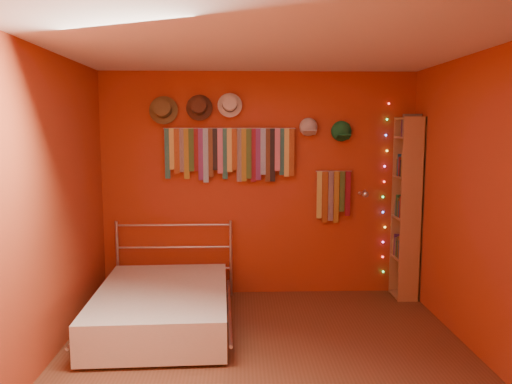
{
  "coord_description": "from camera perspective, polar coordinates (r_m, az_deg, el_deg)",
  "views": [
    {
      "loc": [
        -0.22,
        -3.82,
        1.87
      ],
      "look_at": [
        -0.06,
        0.9,
        1.27
      ],
      "focal_mm": 35.0,
      "sensor_mm": 36.0,
      "label": 1
    }
  ],
  "objects": [
    {
      "name": "fedora_brown",
      "position": [
        5.5,
        -6.53,
        9.65
      ],
      "size": [
        0.29,
        0.16,
        0.28
      ],
      "rotation": [
        1.36,
        0.0,
        0.0
      ],
      "color": "#462719",
      "rests_on": "back_wall"
    },
    {
      "name": "fairy_lights",
      "position": [
        5.81,
        14.5,
        0.29
      ],
      "size": [
        0.06,
        0.02,
        1.93
      ],
      "color": "#FF3333",
      "rests_on": "back_wall"
    },
    {
      "name": "small_tie_rack",
      "position": [
        5.65,
        8.81,
        -0.24
      ],
      "size": [
        0.4,
        0.03,
        0.59
      ],
      "color": "silver",
      "rests_on": "back_wall"
    },
    {
      "name": "tie_rack",
      "position": [
        5.51,
        -2.92,
        4.62
      ],
      "size": [
        1.45,
        0.03,
        0.6
      ],
      "color": "silver",
      "rests_on": "back_wall"
    },
    {
      "name": "back_wall",
      "position": [
        5.61,
        0.32,
        0.86
      ],
      "size": [
        3.5,
        0.02,
        2.5
      ],
      "primitive_type": "cube",
      "color": "maroon",
      "rests_on": "ground"
    },
    {
      "name": "cap_white",
      "position": [
        5.57,
        6.02,
        7.38
      ],
      "size": [
        0.19,
        0.24,
        0.19
      ],
      "color": "beige",
      "rests_on": "back_wall"
    },
    {
      "name": "cap_green",
      "position": [
        5.63,
        9.72,
        6.85
      ],
      "size": [
        0.2,
        0.25,
        0.2
      ],
      "color": "#166630",
      "rests_on": "back_wall"
    },
    {
      "name": "ground",
      "position": [
        4.26,
        1.27,
        -18.84
      ],
      "size": [
        3.5,
        3.5,
        0.0
      ],
      "primitive_type": "plane",
      "color": "brown",
      "rests_on": "ground"
    },
    {
      "name": "fedora_olive",
      "position": [
        5.54,
        -10.58,
        9.28
      ],
      "size": [
        0.31,
        0.17,
        0.31
      ],
      "rotation": [
        1.36,
        0.0,
        0.0
      ],
      "color": "brown",
      "rests_on": "back_wall"
    },
    {
      "name": "bookshelf",
      "position": [
        5.73,
        17.21,
        -1.67
      ],
      "size": [
        0.25,
        0.34,
        2.0
      ],
      "color": "#AC7C4D",
      "rests_on": "ground"
    },
    {
      "name": "right_wall",
      "position": [
        4.34,
        25.07,
        -1.68
      ],
      "size": [
        0.02,
        3.5,
        2.5
      ],
      "primitive_type": "cube",
      "color": "maroon",
      "rests_on": "ground"
    },
    {
      "name": "reading_lamp",
      "position": [
        5.56,
        12.3,
        -0.22
      ],
      "size": [
        0.07,
        0.3,
        0.09
      ],
      "color": "silver",
      "rests_on": "back_wall"
    },
    {
      "name": "bed",
      "position": [
        4.92,
        -10.64,
        -12.74
      ],
      "size": [
        1.35,
        1.8,
        0.86
      ],
      "rotation": [
        0.0,
        0.0,
        0.03
      ],
      "color": "silver",
      "rests_on": "ground"
    },
    {
      "name": "fedora_white",
      "position": [
        5.48,
        -3.02,
        9.97
      ],
      "size": [
        0.27,
        0.15,
        0.26
      ],
      "rotation": [
        1.36,
        0.0,
        0.0
      ],
      "color": "beige",
      "rests_on": "back_wall"
    },
    {
      "name": "ceiling",
      "position": [
        3.88,
        1.37,
        16.57
      ],
      "size": [
        3.5,
        3.5,
        0.02
      ],
      "primitive_type": "cube",
      "color": "white",
      "rests_on": "back_wall"
    },
    {
      "name": "left_wall",
      "position": [
        4.16,
        -23.52,
        -1.95
      ],
      "size": [
        0.02,
        3.5,
        2.5
      ],
      "primitive_type": "cube",
      "color": "maroon",
      "rests_on": "ground"
    }
  ]
}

